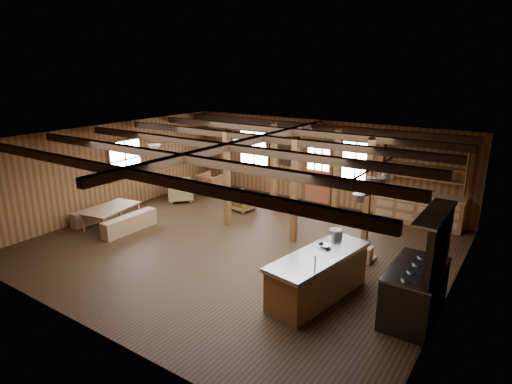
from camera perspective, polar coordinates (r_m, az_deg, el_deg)
room at (r=10.79m, az=-2.10°, el=-0.27°), size 10.04×9.04×2.84m
ceiling_joists at (r=10.63m, az=-1.61°, el=6.58°), size 9.80×8.82×0.18m
timber_posts at (r=12.22m, az=5.63°, el=1.68°), size 3.95×2.35×2.80m
back_door at (r=14.63m, az=8.24°, el=1.97°), size 1.02×0.08×2.15m
window_back_left at (r=15.75m, az=-0.20°, el=5.87°), size 1.32×0.06×1.32m
window_back_right at (r=13.97m, az=13.18°, el=4.06°), size 1.02×0.06×1.32m
window_left at (r=14.46m, az=-17.05°, el=4.17°), size 0.14×1.24×1.32m
notice_boards at (r=15.15m, az=3.25°, el=5.57°), size 1.08×0.03×0.90m
back_counter at (r=13.41m, az=20.86°, el=-1.56°), size 2.55×0.60×2.45m
pendant_lamps at (r=12.73m, az=-7.72°, el=6.14°), size 1.86×2.36×0.66m
pot_rack at (r=9.32m, az=16.13°, el=1.81°), size 0.36×3.00×0.46m
kitchen_island at (r=8.81m, az=8.30°, el=-10.95°), size 1.27×2.61×1.20m
step_stool at (r=10.63m, az=14.15°, el=-8.03°), size 0.44×0.31×0.38m
commercial_range at (r=8.50m, az=20.74°, el=-11.57°), size 0.88×1.72×2.12m
dining_table at (r=13.13m, az=-18.55°, el=-3.16°), size 1.17×1.75×0.57m
bench_wall at (r=13.73m, az=-20.45°, el=-2.78°), size 0.30×1.61×0.44m
bench_aisle at (r=12.60m, az=-16.49°, el=-4.03°), size 0.33×1.73×0.48m
armchair_a at (r=15.70m, az=-5.97°, el=1.17°), size 0.82×0.84×0.75m
armchair_b at (r=13.79m, az=-1.73°, el=-1.20°), size 0.78×0.80×0.63m
armchair_c at (r=14.97m, az=-10.04°, el=0.25°), size 1.17×1.17×0.76m
counter_pot at (r=9.46m, az=10.58°, el=-5.43°), size 0.29×0.29×0.17m
bowl at (r=8.94m, az=9.16°, el=-7.08°), size 0.27×0.27×0.06m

